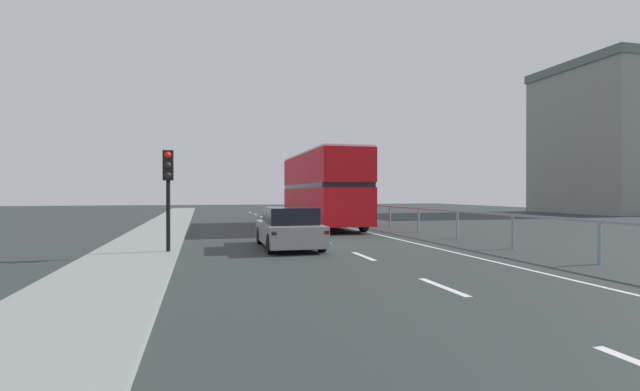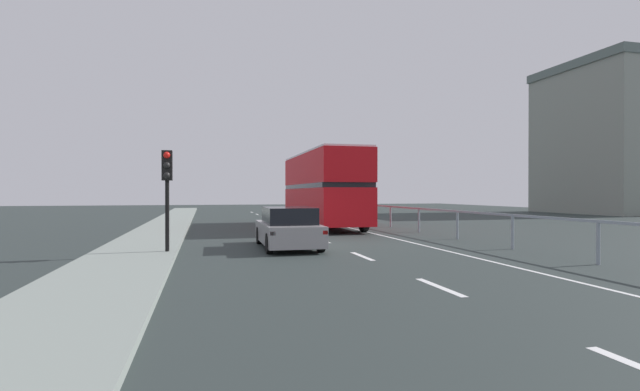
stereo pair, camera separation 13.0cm
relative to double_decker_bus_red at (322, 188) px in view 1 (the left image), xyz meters
The scene contains 8 objects.
ground_plane 8.72m from the double_decker_bus_red, 102.76° to the right, with size 74.50×120.00×0.10m, color #2A3231.
near_sidewalk_kerb 12.02m from the double_decker_bus_red, 136.00° to the right, with size 2.51×80.00×0.14m, color gray.
lane_paint_markings 2.26m from the double_decker_bus_red, 70.95° to the left, with size 3.25×46.00×0.01m.
bridge_side_railing 3.95m from the double_decker_bus_red, 12.07° to the left, with size 0.10×42.00×1.19m.
distant_building_block 35.71m from the double_decker_bus_red, 17.55° to the left, with size 15.15×11.49×14.06m.
double_decker_bus_red is the anchor object (origin of this frame).
hatchback_car_near 10.04m from the double_decker_bus_red, 111.52° to the right, with size 1.90×4.35×1.41m.
traffic_signal_pole 12.86m from the double_decker_bus_red, 125.92° to the right, with size 0.30×0.42×3.04m.
Camera 1 is at (-4.74, -16.77, 1.90)m, focal length 25.98 mm.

